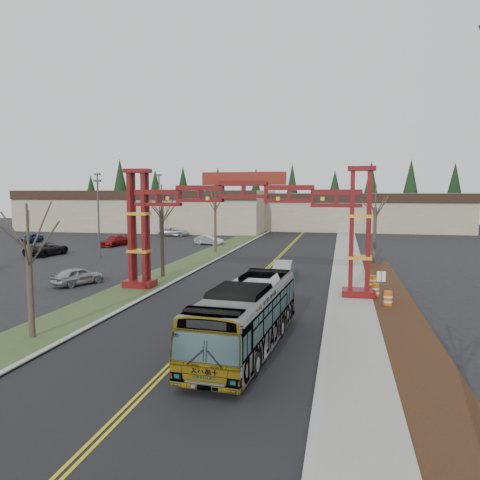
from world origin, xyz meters
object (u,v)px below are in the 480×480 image
(street_sign, at_px, (381,282))
(light_pole_near, at_px, (98,213))
(bare_tree_median_near, at_px, (28,245))
(light_pole_far, at_px, (159,200))
(transit_bus, at_px, (246,316))
(parked_car_near_a, at_px, (78,276))
(gateway_arch, at_px, (244,209))
(barrel_south, at_px, (388,299))
(parked_car_far_b, at_px, (174,232))
(barrel_mid, at_px, (376,291))
(parked_car_near_c, at_px, (47,249))
(light_pole_mid, at_px, (98,202))
(bare_tree_median_far, at_px, (215,204))
(parked_car_far_a, at_px, (209,240))
(bare_tree_median_mid, at_px, (162,211))
(retail_building_west, at_px, (152,210))
(parked_car_mid_a, at_px, (114,241))
(retail_building_east, at_px, (359,211))
(bare_tree_right_far, at_px, (375,208))
(silver_sedan, at_px, (283,269))
(parked_car_mid_b, at_px, (31,238))
(barrel_north, at_px, (373,282))

(street_sign, bearing_deg, light_pole_near, 149.54)
(bare_tree_median_near, bearing_deg, light_pole_far, 105.65)
(transit_bus, xyz_separation_m, parked_car_near_a, (-15.84, 11.85, -0.85))
(gateway_arch, height_order, light_pole_far, light_pole_far)
(barrel_south, bearing_deg, light_pole_near, 150.71)
(parked_car_far_b, height_order, street_sign, street_sign)
(barrel_mid, bearing_deg, light_pole_far, 128.61)
(parked_car_near_c, relative_size, light_pole_mid, 0.55)
(bare_tree_median_near, bearing_deg, bare_tree_median_far, 90.00)
(gateway_arch, xyz_separation_m, parked_car_far_a, (-11.00, 29.08, -5.32))
(bare_tree_median_mid, bearing_deg, gateway_arch, -29.77)
(bare_tree_median_mid, height_order, street_sign, bare_tree_median_mid)
(retail_building_west, relative_size, parked_car_mid_a, 9.68)
(retail_building_east, height_order, bare_tree_right_far, bare_tree_right_far)
(light_pole_far, relative_size, barrel_mid, 10.55)
(retail_building_east, height_order, light_pole_near, light_pole_near)
(parked_car_far_a, bearing_deg, parked_car_far_b, 55.18)
(bare_tree_right_far, xyz_separation_m, barrel_south, (-0.26, -18.09, -5.13))
(silver_sedan, distance_m, bare_tree_median_mid, 11.32)
(parked_car_near_a, distance_m, barrel_mid, 22.36)
(retail_building_west, bearing_deg, bare_tree_median_far, -55.94)
(retail_building_west, bearing_deg, transit_bus, -63.61)
(retail_building_east, relative_size, bare_tree_median_mid, 4.86)
(parked_car_near_c, bearing_deg, transit_bus, 142.99)
(parked_car_far_b, height_order, light_pole_mid, light_pole_mid)
(bare_tree_median_near, relative_size, barrel_south, 6.56)
(parked_car_near_c, height_order, parked_car_mid_b, parked_car_near_c)
(bare_tree_median_far, bearing_deg, light_pole_far, 127.86)
(bare_tree_median_near, bearing_deg, street_sign, 29.87)
(retail_building_west, distance_m, barrel_north, 63.94)
(parked_car_near_a, height_order, bare_tree_right_far, bare_tree_right_far)
(barrel_south, xyz_separation_m, barrel_north, (-0.60, 5.67, -0.01))
(parked_car_near_a, xyz_separation_m, bare_tree_median_mid, (5.19, 4.58, 4.95))
(retail_building_west, height_order, retail_building_east, retail_building_west)
(transit_bus, height_order, parked_car_far_b, transit_bus)
(retail_building_east, height_order, bare_tree_median_mid, bare_tree_median_mid)
(gateway_arch, distance_m, parked_car_mid_b, 45.10)
(parked_car_mid_b, bearing_deg, barrel_mid, -24.30)
(silver_sedan, distance_m, light_pole_near, 22.86)
(parked_car_far_a, xyz_separation_m, light_pole_near, (-8.15, -15.04, 4.27))
(parked_car_near_a, distance_m, parked_car_mid_b, 34.88)
(parked_car_far_a, distance_m, light_pole_near, 17.63)
(retail_building_west, height_order, bare_tree_median_near, retail_building_west)
(parked_car_mid_b, relative_size, bare_tree_median_far, 0.50)
(barrel_mid, height_order, barrel_north, barrel_north)
(transit_bus, relative_size, parked_car_mid_b, 2.81)
(street_sign, bearing_deg, barrel_south, 45.50)
(parked_car_mid_b, height_order, bare_tree_median_far, bare_tree_median_far)
(retail_building_west, bearing_deg, light_pole_near, -74.79)
(gateway_arch, relative_size, light_pole_far, 1.79)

